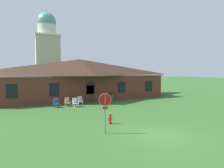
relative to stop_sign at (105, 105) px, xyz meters
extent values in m
plane|color=#336028|center=(2.98, -1.76, -1.80)|extent=(200.00, 200.00, 0.00)
cube|color=brown|center=(2.98, 17.16, -0.20)|extent=(22.20, 10.00, 3.20)
cube|color=#795B55|center=(2.98, 17.16, 1.48)|extent=(22.64, 10.20, 0.16)
pyramid|color=#382319|center=(2.98, 17.16, 2.73)|extent=(23.09, 10.40, 2.33)
cube|color=black|center=(-5.90, 12.13, -0.04)|extent=(1.10, 0.06, 1.50)
cube|color=black|center=(-1.46, 12.13, -0.04)|extent=(1.10, 0.06, 1.50)
cube|color=black|center=(2.98, 12.13, -0.04)|extent=(1.10, 0.06, 1.50)
cube|color=black|center=(7.42, 12.13, -0.04)|extent=(1.10, 0.06, 1.50)
cube|color=black|center=(11.86, 12.13, -0.04)|extent=(1.10, 0.06, 1.50)
cube|color=#422819|center=(2.85, 12.13, -0.75)|extent=(1.10, 0.06, 2.10)
cube|color=#BCB29E|center=(-0.07, 32.66, 3.83)|extent=(4.80, 4.80, 11.25)
cube|color=silver|center=(-0.07, 32.66, 9.63)|extent=(5.18, 5.18, 0.36)
cylinder|color=silver|center=(-0.07, 32.66, 10.91)|extent=(3.80, 3.80, 2.20)
sphere|color=#569E84|center=(-0.07, 32.66, 12.69)|extent=(3.88, 3.88, 3.88)
cone|color=#569E84|center=(-0.07, 32.66, 15.03)|extent=(0.24, 0.24, 1.00)
cylinder|color=slate|center=(0.00, 0.00, -0.57)|extent=(0.07, 0.07, 2.46)
cylinder|color=white|center=(0.00, 0.01, 0.34)|extent=(0.77, 0.25, 0.81)
cylinder|color=#B71414|center=(0.00, -0.01, 0.34)|extent=(0.73, 0.24, 0.76)
cube|color=#B71414|center=(0.00, 0.00, -0.18)|extent=(0.31, 0.12, 0.16)
cube|color=white|center=(0.00, 0.01, -0.18)|extent=(0.33, 0.11, 0.18)
cube|color=#2D5693|center=(-1.35, 9.88, -1.62)|extent=(0.05, 0.05, 0.36)
cube|color=#2D5693|center=(-1.81, 9.90, -1.62)|extent=(0.05, 0.05, 0.36)
cube|color=#2D5693|center=(-1.34, 10.32, -1.62)|extent=(0.05, 0.05, 0.36)
cube|color=#2D5693|center=(-1.80, 10.34, -1.62)|extent=(0.05, 0.05, 0.36)
cube|color=#2D5693|center=(-1.58, 10.11, -1.41)|extent=(0.55, 0.53, 0.05)
cube|color=#2D5693|center=(-1.57, 10.42, -1.11)|extent=(0.52, 0.20, 0.54)
cube|color=#2D5693|center=(-1.29, 10.08, -1.22)|extent=(0.07, 0.47, 0.03)
cube|color=#2D5693|center=(-1.29, 9.92, -1.33)|extent=(0.04, 0.04, 0.22)
cube|color=#2D5693|center=(-1.87, 10.10, -1.22)|extent=(0.07, 0.47, 0.03)
cube|color=#2D5693|center=(-1.87, 9.94, -1.33)|extent=(0.04, 0.04, 0.22)
cube|color=tan|center=(-0.08, 10.02, -1.62)|extent=(0.05, 0.05, 0.36)
cube|color=tan|center=(-0.54, 10.00, -1.62)|extent=(0.05, 0.05, 0.36)
cube|color=tan|center=(-0.11, 10.46, -1.62)|extent=(0.05, 0.05, 0.36)
cube|color=tan|center=(-0.56, 10.44, -1.62)|extent=(0.05, 0.05, 0.36)
cube|color=tan|center=(-0.32, 10.23, -1.41)|extent=(0.56, 0.54, 0.05)
cube|color=tan|center=(-0.34, 10.54, -1.11)|extent=(0.52, 0.21, 0.54)
cube|color=tan|center=(-0.03, 10.22, -1.22)|extent=(0.08, 0.47, 0.03)
cube|color=tan|center=(-0.03, 10.06, -1.33)|extent=(0.04, 0.04, 0.22)
cube|color=tan|center=(-0.61, 10.20, -1.22)|extent=(0.08, 0.47, 0.03)
cube|color=tan|center=(-0.60, 10.03, -1.33)|extent=(0.04, 0.04, 0.22)
cube|color=white|center=(0.69, 9.40, -1.62)|extent=(0.06, 0.06, 0.36)
cube|color=white|center=(0.24, 9.33, -1.62)|extent=(0.06, 0.06, 0.36)
cube|color=white|center=(0.63, 9.84, -1.62)|extent=(0.06, 0.06, 0.36)
cube|color=white|center=(0.17, 9.77, -1.62)|extent=(0.06, 0.06, 0.36)
cube|color=white|center=(0.43, 9.59, -1.41)|extent=(0.61, 0.59, 0.05)
cube|color=white|center=(0.39, 9.89, -1.11)|extent=(0.54, 0.26, 0.54)
cube|color=white|center=(0.72, 9.61, -1.22)|extent=(0.13, 0.47, 0.03)
cube|color=white|center=(0.75, 9.45, -1.33)|extent=(0.05, 0.05, 0.22)
cube|color=white|center=(0.15, 9.52, -1.22)|extent=(0.13, 0.47, 0.03)
cube|color=white|center=(0.17, 9.36, -1.33)|extent=(0.05, 0.05, 0.22)
cube|color=silver|center=(1.45, 10.49, -1.62)|extent=(0.05, 0.05, 0.36)
cube|color=silver|center=(0.99, 10.53, -1.62)|extent=(0.05, 0.05, 0.36)
cube|color=silver|center=(1.49, 10.93, -1.62)|extent=(0.05, 0.05, 0.36)
cube|color=silver|center=(1.03, 10.97, -1.62)|extent=(0.05, 0.05, 0.36)
cube|color=silver|center=(1.24, 10.73, -1.41)|extent=(0.59, 0.57, 0.05)
cube|color=silver|center=(1.27, 11.04, -1.11)|extent=(0.53, 0.24, 0.54)
cube|color=silver|center=(1.53, 10.68, -1.22)|extent=(0.10, 0.47, 0.03)
cube|color=silver|center=(1.51, 10.52, -1.33)|extent=(0.04, 0.04, 0.22)
cube|color=silver|center=(0.95, 10.74, -1.22)|extent=(0.10, 0.47, 0.03)
cube|color=silver|center=(0.94, 10.57, -1.33)|extent=(0.04, 0.04, 0.22)
cylinder|color=red|center=(1.16, 1.85, -1.76)|extent=(0.28, 0.28, 0.08)
cylinder|color=red|center=(1.16, 1.85, -1.44)|extent=(0.20, 0.20, 0.55)
sphere|color=red|center=(1.16, 1.85, -1.11)|extent=(0.20, 0.20, 0.20)
cylinder|color=red|center=(1.03, 1.85, -1.39)|extent=(0.10, 0.08, 0.08)
cylinder|color=red|center=(1.29, 1.85, -1.39)|extent=(0.10, 0.08, 0.08)
cylinder|color=#335638|center=(5.78, 11.86, -1.35)|extent=(0.52, 0.52, 0.90)
cylinder|color=black|center=(5.78, 11.86, -0.86)|extent=(0.56, 0.56, 0.08)
camera|label=1|loc=(-4.45, -10.89, 2.11)|focal=30.56mm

